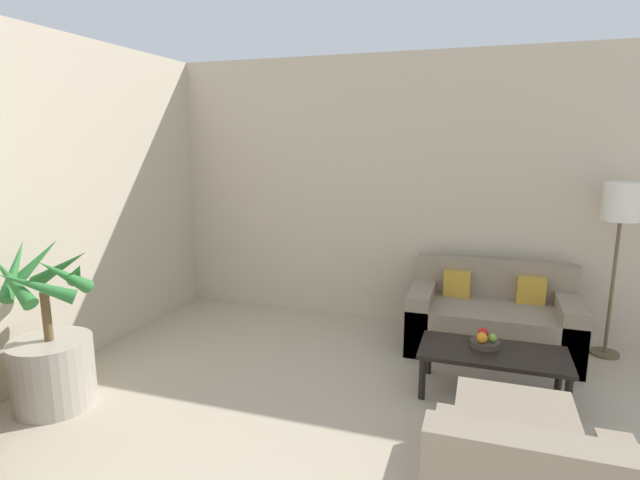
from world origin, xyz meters
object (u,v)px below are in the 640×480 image
coffee_table (493,357)px  fruit_bowl (485,344)px  apple_red (483,333)px  apple_green (493,338)px  orange_fruit (482,338)px  sofa_loveseat (491,321)px  floor_lamp (621,212)px  potted_palm (51,355)px  ottoman (513,433)px

coffee_table → fruit_bowl: (-0.06, 0.07, 0.07)m
coffee_table → fruit_bowl: fruit_bowl is taller
apple_red → apple_green: apple_red is taller
coffee_table → orange_fruit: size_ratio=13.17×
fruit_bowl → apple_red: bearing=107.5°
orange_fruit → sofa_loveseat: bearing=84.7°
coffee_table → orange_fruit: orange_fruit is taller
sofa_loveseat → floor_lamp: size_ratio=0.94×
floor_lamp → fruit_bowl: 1.69m
floor_lamp → coffee_table: floor_lamp is taller
orange_fruit → potted_palm: bearing=-158.4°
apple_red → coffee_table: bearing=-56.4°
ottoman → floor_lamp: bearing=65.4°
orange_fruit → apple_green: bearing=31.0°
sofa_loveseat → ottoman: size_ratio=2.18×
fruit_bowl → orange_fruit: size_ratio=2.68×
apple_red → ottoman: apple_red is taller
sofa_loveseat → ottoman: sofa_loveseat is taller
floor_lamp → fruit_bowl: bearing=-135.7°
sofa_loveseat → apple_green: (-0.01, -0.81, 0.15)m
sofa_loveseat → apple_red: bearing=-95.6°
potted_palm → coffee_table: size_ratio=1.15×
apple_red → ottoman: 0.97m
potted_palm → fruit_bowl: potted_palm is taller
coffee_table → ottoman: 0.82m
apple_green → sofa_loveseat: bearing=89.6°
sofa_loveseat → fruit_bowl: (-0.06, -0.81, 0.10)m
potted_palm → ottoman: potted_palm is taller
sofa_loveseat → apple_green: 0.83m
apple_red → orange_fruit: (-0.01, -0.10, -0.00)m
potted_palm → ottoman: (3.07, 0.32, -0.19)m
sofa_loveseat → orange_fruit: (-0.08, -0.86, 0.16)m
potted_palm → ottoman: bearing=6.0°
ottoman → sofa_loveseat: bearing=93.8°
apple_red → apple_green: bearing=-39.1°
apple_green → orange_fruit: 0.09m
apple_green → apple_red: bearing=140.9°
fruit_bowl → ottoman: fruit_bowl is taller
coffee_table → apple_red: size_ratio=13.12×
coffee_table → orange_fruit: bearing=168.1°
apple_red → sofa_loveseat: bearing=84.4°
apple_red → potted_palm: bearing=-156.7°
apple_red → ottoman: (0.19, -0.92, -0.25)m
orange_fruit → ottoman: 0.88m
floor_lamp → sofa_loveseat: bearing=-168.8°
sofa_loveseat → orange_fruit: bearing=-95.3°
apple_green → ottoman: bearing=-82.2°
apple_red → orange_fruit: bearing=-93.6°
floor_lamp → apple_red: floor_lamp is taller
fruit_bowl → potted_palm: bearing=-157.6°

